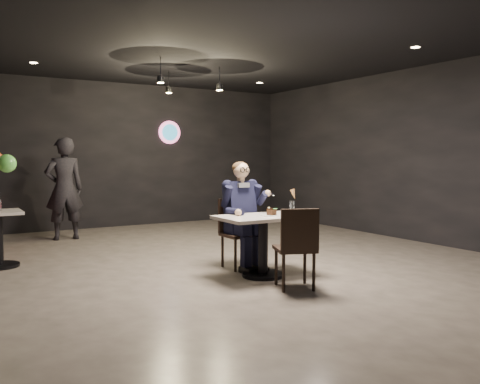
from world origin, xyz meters
TOP-DOWN VIEW (x-y plane):
  - floor at (0.00, 0.00)m, footprint 9.00×9.00m
  - wall_sign at (0.80, 4.47)m, footprint 0.50×0.06m
  - pendant_lights at (0.00, 2.00)m, footprint 1.40×1.20m
  - main_table at (-0.22, -0.81)m, footprint 1.10×0.70m
  - chair_far at (-0.22, -0.26)m, footprint 0.42×0.46m
  - chair_near at (-0.22, -1.45)m, footprint 0.56×0.58m
  - seated_man at (-0.22, -0.26)m, footprint 0.60×0.80m
  - dessert_plate at (-0.17, -0.86)m, footprint 0.21×0.21m
  - cake_slice at (-0.14, -0.88)m, footprint 0.12×0.11m
  - mint_leaf at (-0.13, -0.93)m, footprint 0.06×0.04m
  - sundae_glass at (0.20, -0.83)m, footprint 0.07×0.07m
  - wafer_cone at (0.21, -0.84)m, footprint 0.08×0.08m
  - passerby at (-1.70, 3.32)m, footprint 0.67×0.44m

SIDE VIEW (x-z plane):
  - floor at x=0.00m, z-range 0.00..0.00m
  - main_table at x=-0.22m, z-range 0.00..0.75m
  - chair_far at x=-0.22m, z-range 0.00..0.92m
  - chair_near at x=-0.22m, z-range 0.00..0.92m
  - seated_man at x=-0.22m, z-range 0.00..1.44m
  - dessert_plate at x=-0.17m, z-range 0.75..0.76m
  - cake_slice at x=-0.14m, z-range 0.76..0.83m
  - sundae_glass at x=0.20m, z-range 0.75..0.91m
  - mint_leaf at x=-0.13m, z-range 0.84..0.85m
  - passerby at x=-1.70m, z-range 0.00..1.81m
  - wafer_cone at x=0.21m, z-range 0.93..1.06m
  - wall_sign at x=0.80m, z-range 1.75..2.25m
  - pendant_lights at x=0.00m, z-range 2.70..3.06m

